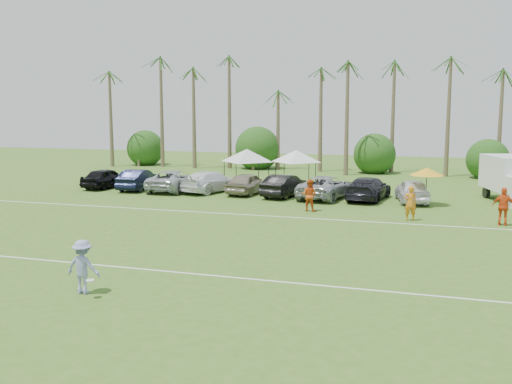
% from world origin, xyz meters
% --- Properties ---
extents(ground, '(120.00, 120.00, 0.00)m').
position_xyz_m(ground, '(0.00, 0.00, 0.00)').
color(ground, '#3B611D').
rests_on(ground, ground).
extents(field_lines, '(80.00, 12.10, 0.01)m').
position_xyz_m(field_lines, '(0.00, 8.00, 0.01)').
color(field_lines, white).
rests_on(field_lines, ground).
extents(palm_tree_0, '(2.40, 2.40, 8.90)m').
position_xyz_m(palm_tree_0, '(-22.00, 38.00, 7.48)').
color(palm_tree_0, brown).
rests_on(palm_tree_0, ground).
extents(palm_tree_1, '(2.40, 2.40, 9.90)m').
position_xyz_m(palm_tree_1, '(-17.00, 38.00, 8.35)').
color(palm_tree_1, brown).
rests_on(palm_tree_1, ground).
extents(palm_tree_2, '(2.40, 2.40, 10.90)m').
position_xyz_m(palm_tree_2, '(-12.00, 38.00, 9.21)').
color(palm_tree_2, brown).
rests_on(palm_tree_2, ground).
extents(palm_tree_3, '(2.40, 2.40, 11.90)m').
position_xyz_m(palm_tree_3, '(-8.00, 38.00, 10.06)').
color(palm_tree_3, brown).
rests_on(palm_tree_3, ground).
extents(palm_tree_4, '(2.40, 2.40, 8.90)m').
position_xyz_m(palm_tree_4, '(-4.00, 38.00, 7.48)').
color(palm_tree_4, brown).
rests_on(palm_tree_4, ground).
extents(palm_tree_5, '(2.40, 2.40, 9.90)m').
position_xyz_m(palm_tree_5, '(0.00, 38.00, 8.35)').
color(palm_tree_5, brown).
rests_on(palm_tree_5, ground).
extents(palm_tree_6, '(2.40, 2.40, 10.90)m').
position_xyz_m(palm_tree_6, '(4.00, 38.00, 9.21)').
color(palm_tree_6, brown).
rests_on(palm_tree_6, ground).
extents(palm_tree_7, '(2.40, 2.40, 11.90)m').
position_xyz_m(palm_tree_7, '(8.00, 38.00, 10.06)').
color(palm_tree_7, brown).
rests_on(palm_tree_7, ground).
extents(palm_tree_8, '(2.40, 2.40, 8.90)m').
position_xyz_m(palm_tree_8, '(13.00, 38.00, 7.48)').
color(palm_tree_8, brown).
rests_on(palm_tree_8, ground).
extents(bush_tree_0, '(4.00, 4.00, 4.00)m').
position_xyz_m(bush_tree_0, '(-19.00, 39.00, 1.80)').
color(bush_tree_0, brown).
rests_on(bush_tree_0, ground).
extents(bush_tree_1, '(4.00, 4.00, 4.00)m').
position_xyz_m(bush_tree_1, '(-6.00, 39.00, 1.80)').
color(bush_tree_1, brown).
rests_on(bush_tree_1, ground).
extents(bush_tree_2, '(4.00, 4.00, 4.00)m').
position_xyz_m(bush_tree_2, '(6.00, 39.00, 1.80)').
color(bush_tree_2, brown).
rests_on(bush_tree_2, ground).
extents(bush_tree_3, '(4.00, 4.00, 4.00)m').
position_xyz_m(bush_tree_3, '(16.00, 39.00, 1.80)').
color(bush_tree_3, brown).
rests_on(bush_tree_3, ground).
extents(sideline_player_a, '(0.78, 0.59, 1.92)m').
position_xyz_m(sideline_player_a, '(10.29, 15.09, 0.96)').
color(sideline_player_a, orange).
rests_on(sideline_player_a, ground).
extents(sideline_player_b, '(1.05, 0.88, 1.92)m').
position_xyz_m(sideline_player_b, '(4.39, 16.34, 0.96)').
color(sideline_player_b, '#CF4D17').
rests_on(sideline_player_b, ground).
extents(sideline_player_c, '(1.24, 0.67, 2.01)m').
position_xyz_m(sideline_player_c, '(15.02, 15.09, 1.01)').
color(sideline_player_c, '#E14D19').
rests_on(sideline_player_c, ground).
extents(box_truck, '(3.74, 6.19, 2.99)m').
position_xyz_m(box_truck, '(16.38, 23.57, 1.60)').
color(box_truck, white).
rests_on(box_truck, ground).
extents(canopy_tent_left, '(4.30, 4.30, 3.48)m').
position_xyz_m(canopy_tent_left, '(-2.62, 25.67, 2.98)').
color(canopy_tent_left, black).
rests_on(canopy_tent_left, ground).
extents(canopy_tent_right, '(4.11, 4.11, 3.33)m').
position_xyz_m(canopy_tent_right, '(0.93, 27.47, 2.85)').
color(canopy_tent_right, black).
rests_on(canopy_tent_right, ground).
extents(market_umbrella, '(2.16, 2.16, 2.41)m').
position_xyz_m(market_umbrella, '(11.04, 20.58, 2.16)').
color(market_umbrella, black).
rests_on(market_umbrella, ground).
extents(frisbee_player, '(1.23, 0.86, 1.81)m').
position_xyz_m(frisbee_player, '(0.51, -1.15, 0.90)').
color(frisbee_player, '#888FC1').
rests_on(frisbee_player, ground).
extents(parked_car_0, '(2.31, 4.73, 1.55)m').
position_xyz_m(parked_car_0, '(-12.85, 21.70, 0.78)').
color(parked_car_0, black).
rests_on(parked_car_0, ground).
extents(parked_car_1, '(1.98, 4.82, 1.55)m').
position_xyz_m(parked_car_1, '(-9.97, 21.62, 0.78)').
color(parked_car_1, black).
rests_on(parked_car_1, ground).
extents(parked_car_2, '(2.71, 5.65, 1.55)m').
position_xyz_m(parked_car_2, '(-7.09, 21.78, 0.78)').
color(parked_car_2, '#ABAFB3').
rests_on(parked_car_2, ground).
extents(parked_car_3, '(3.81, 5.77, 1.55)m').
position_xyz_m(parked_car_3, '(-4.22, 22.05, 0.78)').
color(parked_car_3, white).
rests_on(parked_car_3, ground).
extents(parked_car_4, '(2.34, 4.74, 1.55)m').
position_xyz_m(parked_car_4, '(-1.34, 21.93, 0.78)').
color(parked_car_4, gray).
rests_on(parked_car_4, ground).
extents(parked_car_5, '(2.51, 4.94, 1.55)m').
position_xyz_m(parked_car_5, '(1.54, 21.52, 0.78)').
color(parked_car_5, black).
rests_on(parked_car_5, ground).
extents(parked_car_6, '(3.50, 5.95, 1.55)m').
position_xyz_m(parked_car_6, '(4.41, 21.54, 0.78)').
color(parked_car_6, '#9A9CA1').
rests_on(parked_car_6, ground).
extents(parked_car_7, '(2.91, 5.61, 1.55)m').
position_xyz_m(parked_car_7, '(7.29, 21.75, 0.78)').
color(parked_car_7, black).
rests_on(parked_car_7, ground).
extents(parked_car_8, '(2.63, 4.82, 1.55)m').
position_xyz_m(parked_car_8, '(10.17, 21.51, 0.78)').
color(parked_car_8, white).
rests_on(parked_car_8, ground).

